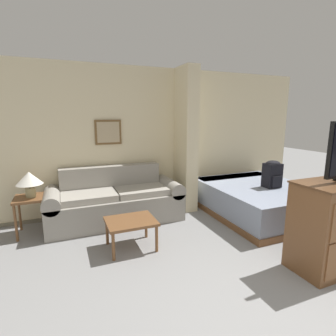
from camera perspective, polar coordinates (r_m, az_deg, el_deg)
The scene contains 8 objects.
wall_back at distance 5.01m, azimuth -2.65°, elevation 6.14°, with size 6.35×0.16×2.60m.
wall_partition_pillar at distance 4.87m, azimuth 3.90°, elevation 6.05°, with size 0.24×0.57×2.60m.
couch at distance 4.51m, azimuth -11.38°, elevation -7.18°, with size 2.20×0.84×0.89m.
coffee_table at distance 3.57m, azimuth -8.09°, elevation -11.87°, with size 0.64×0.53×0.40m.
side_table at distance 4.40m, azimuth -27.53°, elevation -6.75°, with size 0.47×0.47×0.57m.
table_lamp at distance 4.31m, azimuth -27.96°, elevation -2.23°, with size 0.37×0.37×0.38m.
bed at distance 5.04m, azimuth 18.95°, elevation -6.35°, with size 1.72×2.04×0.53m.
backpack at distance 4.84m, azimuth 21.77°, elevation -1.13°, with size 0.27×0.24×0.47m.
Camera 1 is at (-1.68, -1.09, 1.75)m, focal length 28.00 mm.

